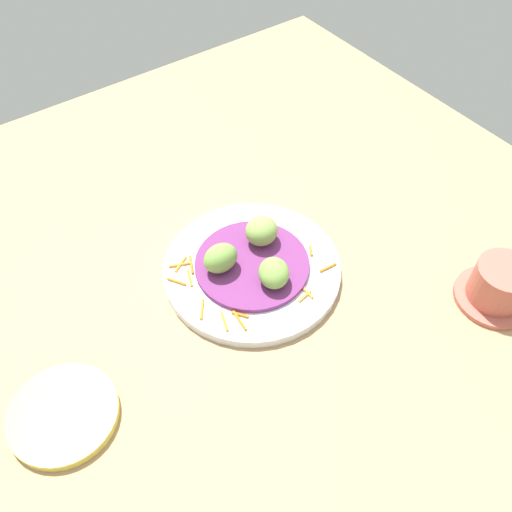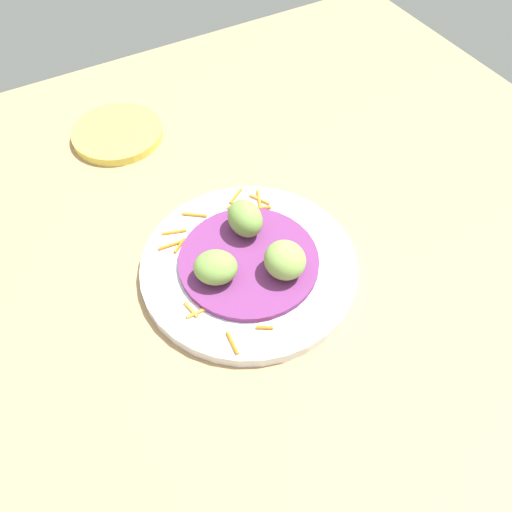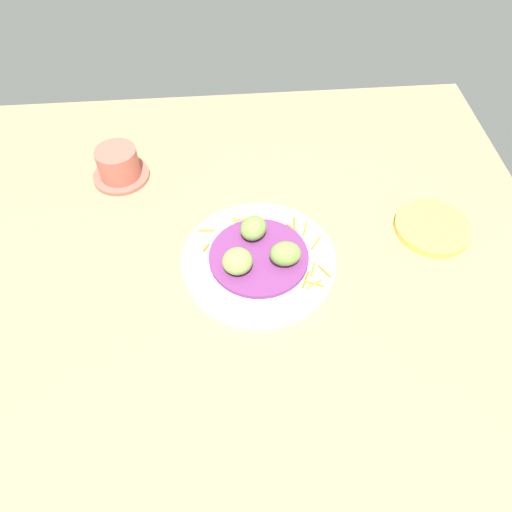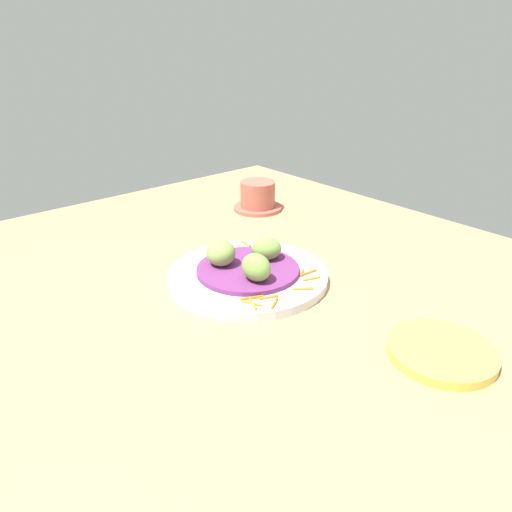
{
  "view_description": "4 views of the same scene",
  "coord_description": "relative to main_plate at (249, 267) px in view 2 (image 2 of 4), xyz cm",
  "views": [
    {
      "loc": [
        32.22,
        46.36,
        67.94
      ],
      "look_at": [
        1.56,
        3.73,
        5.87
      ],
      "focal_mm": 38.99,
      "sensor_mm": 36.0,
      "label": 1
    },
    {
      "loc": [
        -33.39,
        22.26,
        55.47
      ],
      "look_at": [
        0.56,
        3.14,
        6.29
      ],
      "focal_mm": 37.68,
      "sensor_mm": 36.0,
      "label": 2
    },
    {
      "loc": [
        -3.01,
        -50.4,
        70.66
      ],
      "look_at": [
        1.39,
        1.59,
        6.27
      ],
      "focal_mm": 35.21,
      "sensor_mm": 36.0,
      "label": 3
    },
    {
      "loc": [
        56.98,
        -42.44,
        39.66
      ],
      "look_at": [
        1.8,
        5.3,
        5.69
      ],
      "focal_mm": 33.66,
      "sensor_mm": 36.0,
      "label": 4
    }
  ],
  "objects": [
    {
      "name": "table_surface",
      "position": [
        -2.01,
        -3.35,
        -1.74
      ],
      "size": [
        110.0,
        110.0,
        2.0
      ],
      "primitive_type": "cube",
      "color": "tan",
      "rests_on": "ground"
    },
    {
      "name": "main_plate",
      "position": [
        0.0,
        0.0,
        0.0
      ],
      "size": [
        26.65,
        26.65,
        1.48
      ],
      "primitive_type": "cylinder",
      "color": "silver",
      "rests_on": "table_surface"
    },
    {
      "name": "cabbage_bed",
      "position": [
        0.0,
        0.0,
        1.14
      ],
      "size": [
        17.16,
        17.16,
        0.8
      ],
      "primitive_type": "cylinder",
      "color": "#702D6B",
      "rests_on": "main_plate"
    },
    {
      "name": "carrot_garnish",
      "position": [
        4.83,
        1.43,
        0.94
      ],
      "size": [
        22.12,
        17.31,
        0.4
      ],
      "color": "orange",
      "rests_on": "main_plate"
    },
    {
      "name": "guac_scoop_left",
      "position": [
        -3.74,
        -2.76,
        3.74
      ],
      "size": [
        5.83,
        5.61,
        4.39
      ],
      "primitive_type": "ellipsoid",
      "rotation": [
        0.0,
        0.0,
        0.18
      ],
      "color": "#84A851",
      "rests_on": "cabbage_bed"
    },
    {
      "name": "guac_scoop_center",
      "position": [
        4.26,
        -1.86,
        3.74
      ],
      "size": [
        5.26,
        4.09,
        4.4
      ],
      "primitive_type": "ellipsoid",
      "rotation": [
        0.0,
        0.0,
        1.58
      ],
      "color": "#759E47",
      "rests_on": "cabbage_bed"
    },
    {
      "name": "guac_scoop_right",
      "position": [
        -0.52,
        4.62,
        3.41
      ],
      "size": [
        6.44,
        6.68,
        3.74
      ],
      "primitive_type": "ellipsoid",
      "rotation": [
        0.0,
        0.0,
        2.6
      ],
      "color": "#759E47",
      "rests_on": "cabbage_bed"
    },
    {
      "name": "side_plate_small",
      "position": [
        32.42,
        5.13,
        -0.08
      ],
      "size": [
        13.71,
        13.71,
        1.33
      ],
      "primitive_type": "cylinder",
      "color": "#E0CC4C",
      "rests_on": "table_surface"
    }
  ]
}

